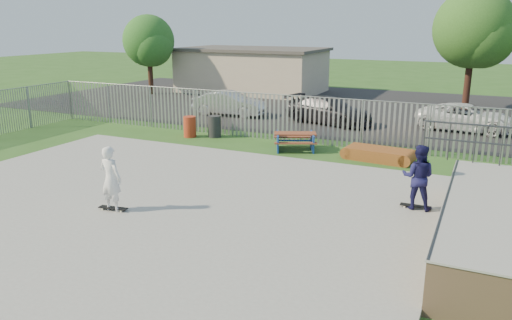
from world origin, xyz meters
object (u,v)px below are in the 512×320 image
at_px(picnic_table, 295,141).
at_px(skater_navy, 418,177).
at_px(funbox, 378,154).
at_px(trash_bin_grey, 214,126).
at_px(car_dark, 329,110).
at_px(car_white, 466,118).
at_px(tree_mid, 474,29).
at_px(car_silver, 229,103).
at_px(skater_white, 111,179).
at_px(trash_bin_red, 190,127).
at_px(tree_left, 149,41).

xyz_separation_m(picnic_table, skater_navy, (5.43, -5.15, 0.67)).
distance_m(funbox, trash_bin_grey, 7.54).
bearing_deg(car_dark, car_white, -66.32).
distance_m(trash_bin_grey, tree_mid, 16.36).
distance_m(funbox, car_dark, 7.08).
bearing_deg(funbox, picnic_table, -176.18).
relative_size(trash_bin_grey, skater_navy, 0.55).
relative_size(car_dark, skater_navy, 2.64).
distance_m(car_silver, skater_white, 15.06).
height_order(picnic_table, skater_white, skater_white).
bearing_deg(car_white, car_silver, 102.23).
bearing_deg(skater_navy, funbox, -69.41).
bearing_deg(skater_white, tree_mid, -107.31).
distance_m(picnic_table, trash_bin_red, 5.13).
xyz_separation_m(car_dark, skater_navy, (5.82, -10.99, 0.33)).
bearing_deg(picnic_table, car_white, 24.86).
bearing_deg(trash_bin_red, car_silver, 99.55).
height_order(car_dark, tree_mid, tree_mid).
xyz_separation_m(tree_mid, skater_white, (-7.46, -21.87, -3.62)).
relative_size(trash_bin_grey, tree_left, 0.17).
xyz_separation_m(funbox, car_dark, (-3.78, 5.97, 0.47)).
distance_m(car_dark, car_white, 6.49).
distance_m(picnic_table, car_silver, 8.33).
distance_m(trash_bin_red, skater_navy, 11.86).
xyz_separation_m(car_dark, tree_left, (-14.86, 5.16, 3.04)).
relative_size(trash_bin_grey, car_dark, 0.21).
distance_m(trash_bin_red, skater_white, 9.57).
relative_size(picnic_table, car_white, 0.46).
distance_m(car_silver, car_white, 12.11).
bearing_deg(tree_mid, trash_bin_grey, -128.07).
relative_size(car_silver, car_white, 0.89).
bearing_deg(tree_left, tree_mid, 5.86).
relative_size(car_silver, car_dark, 0.86).
relative_size(picnic_table, skater_navy, 1.19).
height_order(funbox, trash_bin_grey, trash_bin_grey).
relative_size(car_dark, tree_mid, 0.67).
bearing_deg(funbox, skater_white, -115.14).
bearing_deg(car_dark, picnic_table, -161.60).
bearing_deg(picnic_table, tree_left, 120.23).
height_order(car_silver, car_white, car_silver).
bearing_deg(tree_left, trash_bin_red, -46.74).
xyz_separation_m(funbox, car_silver, (-9.43, 5.85, 0.46)).
bearing_deg(car_silver, skater_white, -168.06).
bearing_deg(trash_bin_red, car_dark, 49.84).
relative_size(trash_bin_red, car_white, 0.21).
relative_size(tree_mid, skater_navy, 3.94).
distance_m(picnic_table, skater_white, 8.94).
height_order(tree_mid, skater_navy, tree_mid).
height_order(car_silver, skater_navy, skater_navy).
height_order(trash_bin_red, tree_left, tree_left).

